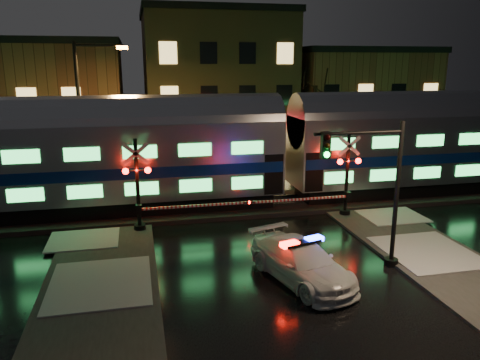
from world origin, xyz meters
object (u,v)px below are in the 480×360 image
(streetlight, at_px, (85,110))
(crossing_signal_right, at_px, (341,183))
(crossing_signal_left, at_px, (146,194))
(traffic_light, at_px, (376,193))
(police_car, at_px, (301,262))

(streetlight, bearing_deg, crossing_signal_right, -27.77)
(crossing_signal_right, xyz_separation_m, crossing_signal_left, (-9.67, 0.00, 0.02))
(streetlight, bearing_deg, traffic_light, -48.24)
(crossing_signal_left, bearing_deg, streetlight, 114.40)
(traffic_light, height_order, streetlight, streetlight)
(police_car, relative_size, streetlight, 0.59)
(crossing_signal_left, bearing_deg, traffic_light, -35.85)
(police_car, bearing_deg, traffic_light, -8.12)
(police_car, xyz_separation_m, streetlight, (-8.34, 13.08, 4.38))
(crossing_signal_right, bearing_deg, streetlight, 152.23)
(traffic_light, bearing_deg, streetlight, 139.65)
(police_car, distance_m, crossing_signal_right, 7.81)
(streetlight, bearing_deg, police_car, -57.49)
(traffic_light, bearing_deg, police_car, -164.40)
(crossing_signal_right, distance_m, streetlight, 14.73)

